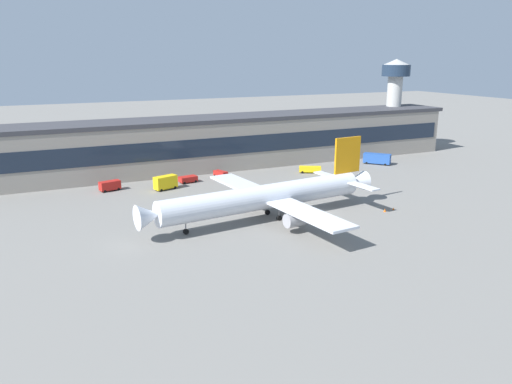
# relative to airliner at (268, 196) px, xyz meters

# --- Properties ---
(ground_plane) EXTENTS (600.00, 600.00, 0.00)m
(ground_plane) POSITION_rel_airliner_xyz_m (12.59, -0.81, -4.90)
(ground_plane) COLOR slate
(terminal_building) EXTENTS (156.63, 16.66, 15.61)m
(terminal_building) POSITION_rel_airliner_xyz_m (12.59, 52.45, 2.92)
(terminal_building) COLOR gray
(terminal_building) RESTS_ON ground_plane
(airliner) EXTENTS (55.49, 47.67, 15.66)m
(airliner) POSITION_rel_airliner_xyz_m (0.00, 0.00, 0.00)
(airliner) COLOR silver
(airliner) RESTS_ON ground_plane
(control_tower) EXTENTS (10.07, 10.07, 32.36)m
(control_tower) POSITION_rel_airliner_xyz_m (78.48, 55.75, 15.25)
(control_tower) COLOR #B7B7B2
(control_tower) RESTS_ON ground_plane
(fuel_truck) EXTENTS (7.58, 8.21, 3.35)m
(fuel_truck) POSITION_rel_airliner_xyz_m (55.94, 35.31, -3.02)
(fuel_truck) COLOR #2651A5
(fuel_truck) RESTS_ON ground_plane
(crew_van) EXTENTS (5.59, 3.45, 2.55)m
(crew_van) POSITION_rel_airliner_xyz_m (-26.77, 37.26, -3.45)
(crew_van) COLOR red
(crew_van) RESTS_ON ground_plane
(belt_loader) EXTENTS (6.56, 4.87, 1.95)m
(belt_loader) POSITION_rel_airliner_xyz_m (30.17, 33.45, -3.75)
(belt_loader) COLOR yellow
(belt_loader) RESTS_ON ground_plane
(stair_truck) EXTENTS (6.45, 4.20, 3.55)m
(stair_truck) POSITION_rel_airliner_xyz_m (-13.48, 32.64, -2.93)
(stair_truck) COLOR yellow
(stair_truck) RESTS_ON ground_plane
(pushback_tractor) EXTENTS (5.15, 3.32, 1.75)m
(pushback_tractor) POSITION_rel_airliner_xyz_m (-6.05, 37.15, -3.85)
(pushback_tractor) COLOR red
(pushback_tractor) RESTS_ON ground_plane
(follow_me_car) EXTENTS (3.23, 4.78, 1.85)m
(follow_me_car) POSITION_rel_airliner_xyz_m (4.25, 39.20, -3.81)
(follow_me_car) COLOR red
(follow_me_car) RESTS_ON ground_plane
(traffic_cone_0) EXTENTS (0.47, 0.47, 0.59)m
(traffic_cone_0) POSITION_rel_airliner_xyz_m (12.97, -6.63, -4.61)
(traffic_cone_0) COLOR #F2590C
(traffic_cone_0) RESTS_ON ground_plane
(traffic_cone_1) EXTENTS (0.56, 0.56, 0.70)m
(traffic_cone_1) POSITION_rel_airliner_xyz_m (25.72, -6.58, -4.55)
(traffic_cone_1) COLOR #F2590C
(traffic_cone_1) RESTS_ON ground_plane
(traffic_cone_2) EXTENTS (0.46, 0.46, 0.57)m
(traffic_cone_2) POSITION_rel_airliner_xyz_m (28.40, -6.23, -4.62)
(traffic_cone_2) COLOR #F2590C
(traffic_cone_2) RESTS_ON ground_plane
(traffic_cone_3) EXTENTS (0.50, 0.50, 0.62)m
(traffic_cone_3) POSITION_rel_airliner_xyz_m (7.17, -13.67, -4.59)
(traffic_cone_3) COLOR #F2590C
(traffic_cone_3) RESTS_ON ground_plane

